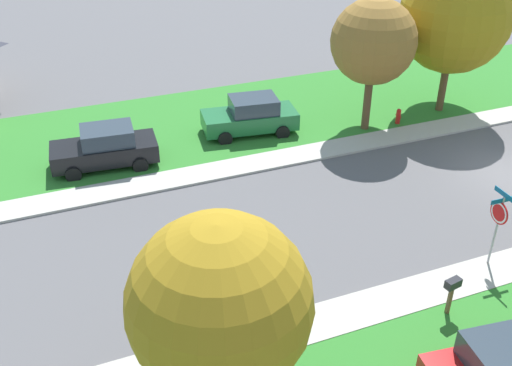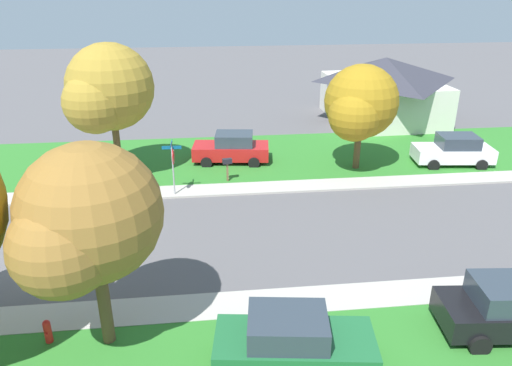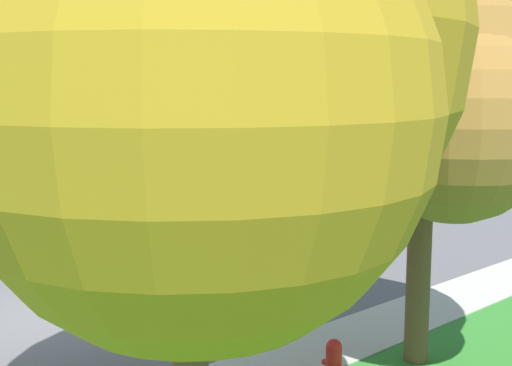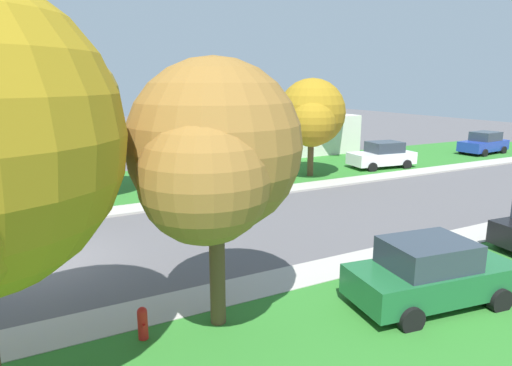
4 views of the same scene
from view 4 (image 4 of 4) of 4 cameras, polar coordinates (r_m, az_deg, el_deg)
name	(u,v)px [view 4 (image 4 of 4)]	position (r m, az deg, el deg)	size (l,w,h in m)	color
ground_plane	(47,263)	(15.81, -25.14, -9.18)	(120.00, 120.00, 0.00)	#565456
sidewalk_east	(434,245)	(16.84, 21.72, -7.35)	(1.40, 56.00, 0.10)	#ADA89E
sidewalk_west	(290,189)	(23.69, 4.36, -0.72)	(1.40, 56.00, 0.10)	#ADA89E
lawn_west	(250,173)	(27.69, -0.80, 1.28)	(8.00, 56.00, 0.08)	#2D7528
stop_sign_far_corner	(158,168)	(20.14, -12.43, 1.93)	(0.92, 0.92, 2.77)	#9E9EA3
car_red_across_road	(191,168)	(25.29, -8.25, 1.96)	(2.43, 4.49, 1.76)	red
car_white_near_corner	(382,155)	(30.32, 15.81, 3.42)	(2.39, 4.47, 1.76)	white
car_blue_far_down_street	(484,143)	(39.19, 27.08, 4.54)	(2.38, 4.47, 1.76)	#1E389E
car_green_driveway_right	(431,273)	(12.31, 21.42, -10.68)	(2.47, 4.50, 1.76)	#1E6033
tree_across_left	(212,155)	(9.42, -5.58, 3.64)	(4.07, 3.78, 6.13)	brown
tree_across_right	(67,102)	(21.87, -22.95, 9.47)	(4.70, 4.37, 7.02)	brown
tree_corner_large	(312,115)	(26.15, 7.13, 8.60)	(4.21, 3.92, 5.79)	brown
house_left_setback	(293,121)	(37.29, 4.76, 7.88)	(9.20, 8.03, 4.60)	silver
fire_hydrant	(143,324)	(10.52, -14.26, -17.00)	(0.38, 0.22, 0.83)	red
mailbox	(203,175)	(22.43, -6.77, 0.96)	(0.32, 0.51, 1.31)	brown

